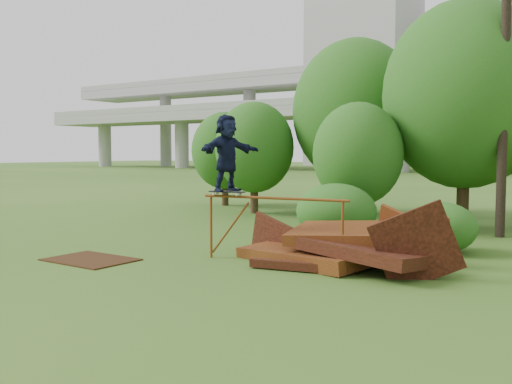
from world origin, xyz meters
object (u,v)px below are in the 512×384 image
Objects in this scene: flat_plate at (91,260)px; scrap_pile at (339,247)px; utility_pole at (505,57)px; skater at (227,153)px.

scrap_pile is at bearing 28.63° from flat_plate.
utility_pole reaches higher than flat_plate.
utility_pole is (7.24, 9.29, 5.31)m from flat_plate.
scrap_pile reaches higher than flat_plate.
skater is 4.07m from flat_plate.
flat_plate is (-5.09, -2.78, -0.38)m from scrap_pile.
skater is 0.17× the size of utility_pole.
flat_plate is 0.19× the size of utility_pole.
skater is at bearing 36.65° from flat_plate.
skater is at bearing -161.07° from scrap_pile.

